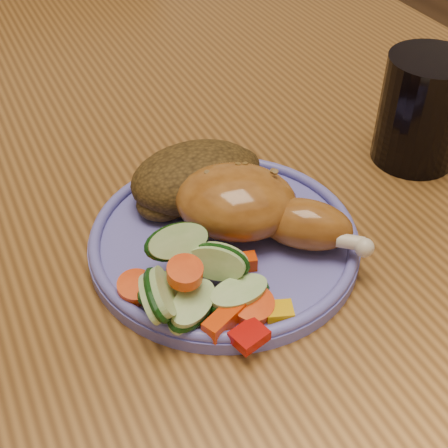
# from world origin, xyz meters

# --- Properties ---
(dining_table) EXTENTS (0.90, 1.40, 0.75)m
(dining_table) POSITION_xyz_m (0.00, 0.00, 0.67)
(dining_table) COLOR brown
(dining_table) RESTS_ON ground
(chair_far) EXTENTS (0.42, 0.42, 0.91)m
(chair_far) POSITION_xyz_m (0.00, 0.63, 0.49)
(chair_far) COLOR #4C2D16
(chair_far) RESTS_ON ground
(plate) EXTENTS (0.24, 0.24, 0.01)m
(plate) POSITION_xyz_m (-0.04, -0.09, 0.76)
(plate) COLOR #5E5BB0
(plate) RESTS_ON dining_table
(plate_rim) EXTENTS (0.23, 0.23, 0.01)m
(plate_rim) POSITION_xyz_m (-0.04, -0.09, 0.77)
(plate_rim) COLOR #5E5BB0
(plate_rim) RESTS_ON plate
(chicken_leg) EXTENTS (0.16, 0.16, 0.06)m
(chicken_leg) POSITION_xyz_m (-0.02, -0.10, 0.79)
(chicken_leg) COLOR #9A5B20
(chicken_leg) RESTS_ON plate
(rice_pilaf) EXTENTS (0.13, 0.09, 0.05)m
(rice_pilaf) POSITION_xyz_m (-0.04, -0.03, 0.78)
(rice_pilaf) COLOR #493212
(rice_pilaf) RESTS_ON plate
(vegetable_pile) EXTENTS (0.12, 0.12, 0.06)m
(vegetable_pile) POSITION_xyz_m (-0.10, -0.15, 0.78)
(vegetable_pile) COLOR #A50A05
(vegetable_pile) RESTS_ON plate
(drinking_glass) EXTENTS (0.09, 0.09, 0.11)m
(drinking_glass) POSITION_xyz_m (0.19, -0.06, 0.81)
(drinking_glass) COLOR black
(drinking_glass) RESTS_ON dining_table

